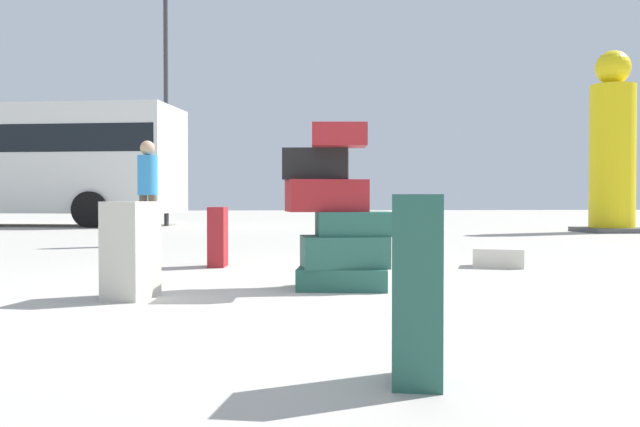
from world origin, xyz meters
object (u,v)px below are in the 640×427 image
object	(u,v)px
suitcase_cream_behind_tower	(131,250)
suitcase_cream_foreground_near	(498,257)
suitcase_maroon_white_trunk	(218,237)
suitcase_teal_right_side	(418,289)
suitcase_tower	(337,220)
person_bearded_onlooker	(148,183)
lamp_post	(166,57)
yellow_dummy_statue	(612,152)

from	to	relation	value
suitcase_cream_behind_tower	suitcase_cream_foreground_near	world-z (taller)	suitcase_cream_behind_tower
suitcase_maroon_white_trunk	suitcase_teal_right_side	xyz separation A→B (m)	(0.97, -4.70, 0.05)
suitcase_tower	person_bearded_onlooker	world-z (taller)	person_bearded_onlooker
suitcase_cream_behind_tower	suitcase_teal_right_side	size ratio (longest dim) A/B	0.95
suitcase_cream_foreground_near	person_bearded_onlooker	size ratio (longest dim) A/B	0.32
suitcase_cream_behind_tower	lamp_post	bearing A→B (deg)	111.92
person_bearded_onlooker	lamp_post	distance (m)	8.80
suitcase_tower	lamp_post	distance (m)	14.14
suitcase_maroon_white_trunk	suitcase_cream_foreground_near	distance (m)	2.92
suitcase_teal_right_side	suitcase_cream_foreground_near	size ratio (longest dim) A/B	1.42
suitcase_maroon_white_trunk	person_bearded_onlooker	bearing A→B (deg)	116.09
suitcase_cream_behind_tower	suitcase_cream_foreground_near	distance (m)	3.92
person_bearded_onlooker	suitcase_cream_foreground_near	bearing A→B (deg)	3.13
suitcase_cream_foreground_near	lamp_post	xyz separation A→B (m)	(-4.78, 11.72, 4.35)
suitcase_teal_right_side	yellow_dummy_statue	distance (m)	13.63
suitcase_teal_right_side	suitcase_cream_behind_tower	bearing A→B (deg)	134.92
suitcase_cream_foreground_near	suitcase_cream_behind_tower	bearing A→B (deg)	-129.59
person_bearded_onlooker	yellow_dummy_statue	size ratio (longest dim) A/B	0.41
person_bearded_onlooker	yellow_dummy_statue	world-z (taller)	yellow_dummy_statue
suitcase_cream_behind_tower	lamp_post	size ratio (longest dim) A/B	0.10
suitcase_cream_foreground_near	person_bearded_onlooker	distance (m)	5.56
suitcase_tower	yellow_dummy_statue	bearing A→B (deg)	51.36
suitcase_tower	person_bearded_onlooker	bearing A→B (deg)	112.97
lamp_post	suitcase_teal_right_side	bearing A→B (deg)	-79.92
suitcase_cream_behind_tower	lamp_post	xyz separation A→B (m)	(-1.39, 13.67, 4.11)
suitcase_cream_behind_tower	suitcase_cream_foreground_near	bearing A→B (deg)	46.14
suitcase_tower	suitcase_teal_right_side	xyz separation A→B (m)	(-0.04, -2.83, -0.18)
yellow_dummy_statue	suitcase_cream_foreground_near	bearing A→B (deg)	-125.43
suitcase_tower	suitcase_maroon_white_trunk	size ratio (longest dim) A/B	2.05
suitcase_tower	suitcase_teal_right_side	size ratio (longest dim) A/B	1.78
suitcase_maroon_white_trunk	lamp_post	world-z (taller)	lamp_post
suitcase_maroon_white_trunk	suitcase_teal_right_side	distance (m)	4.80
suitcase_cream_behind_tower	person_bearded_onlooker	bearing A→B (deg)	113.23
suitcase_cream_behind_tower	yellow_dummy_statue	xyz separation A→B (m)	(8.51, 9.16, 1.37)
suitcase_tower	suitcase_teal_right_side	world-z (taller)	suitcase_tower
suitcase_tower	suitcase_maroon_white_trunk	world-z (taller)	suitcase_tower
suitcase_teal_right_side	lamp_post	distance (m)	16.86
yellow_dummy_statue	suitcase_teal_right_side	bearing A→B (deg)	-121.29
suitcase_maroon_white_trunk	suitcase_teal_right_side	bearing A→B (deg)	-71.91
suitcase_cream_foreground_near	lamp_post	size ratio (longest dim) A/B	0.07
suitcase_cream_behind_tower	suitcase_teal_right_side	bearing A→B (deg)	-42.63
suitcase_tower	person_bearded_onlooker	size ratio (longest dim) A/B	0.80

